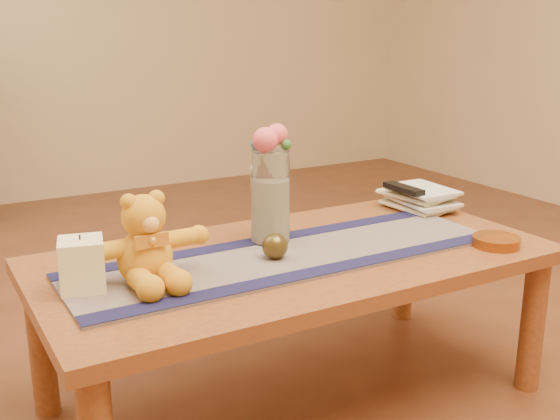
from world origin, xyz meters
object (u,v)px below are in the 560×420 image
pillar_candle (82,264)px  amber_dish (496,241)px  teddy_bear (144,239)px  tv_remote (404,189)px  book_bottom (400,210)px  glass_vase (270,197)px  bronze_ball (275,246)px

pillar_candle → amber_dish: pillar_candle is taller
teddy_bear → tv_remote: bearing=9.0°
book_bottom → tv_remote: (0.00, -0.01, 0.07)m
glass_vase → teddy_bear: bearing=-164.1°
teddy_bear → amber_dish: size_ratio=2.31×
bronze_ball → amber_dish: (0.60, -0.20, -0.03)m
teddy_bear → book_bottom: teddy_bear is taller
teddy_bear → glass_vase: size_ratio=1.18×
pillar_candle → glass_vase: (0.55, 0.10, 0.07)m
pillar_candle → bronze_ball: size_ratio=1.75×
glass_vase → book_bottom: glass_vase is taller
amber_dish → bronze_ball: bearing=161.4°
teddy_bear → bronze_ball: teddy_bear is taller
book_bottom → tv_remote: 0.08m
bronze_ball → amber_dish: bronze_ball is taller
glass_vase → bronze_ball: (-0.06, -0.13, -0.10)m
glass_vase → bronze_ball: size_ratio=3.76×
pillar_candle → amber_dish: size_ratio=0.91×
teddy_bear → pillar_candle: teddy_bear is taller
pillar_candle → tv_remote: 1.10m
glass_vase → amber_dish: glass_vase is taller
bronze_ball → tv_remote: size_ratio=0.43×
bronze_ball → book_bottom: bronze_ball is taller
book_bottom → amber_dish: bearing=-92.3°
bronze_ball → book_bottom: size_ratio=0.31×
book_bottom → amber_dish: amber_dish is taller
teddy_bear → glass_vase: (0.41, 0.12, 0.03)m
book_bottom → pillar_candle: bearing=-175.1°
bronze_ball → teddy_bear: bearing=177.1°
tv_remote → amber_dish: tv_remote is taller
book_bottom → teddy_bear: bearing=-172.6°
amber_dish → glass_vase: bearing=148.2°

